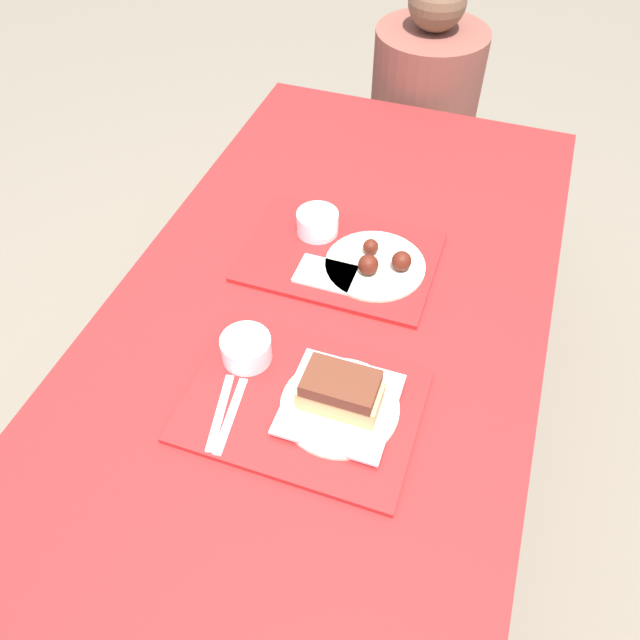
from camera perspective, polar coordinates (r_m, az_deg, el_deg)
name	(u,v)px	position (r m, az deg, el deg)	size (l,w,h in m)	color
ground_plane	(318,491)	(1.98, -0.15, -15.34)	(12.00, 12.00, 0.00)	#706656
picnic_table	(318,351)	(1.39, -0.20, -2.88)	(0.94, 1.90, 0.77)	maroon
picnic_bench_far	(420,175)	(2.45, 9.10, 12.94)	(0.89, 0.28, 0.43)	maroon
tray_near	(302,406)	(1.20, -1.68, -7.87)	(0.44, 0.32, 0.01)	red
tray_far	(340,257)	(1.47, 1.87, 5.76)	(0.44, 0.32, 0.01)	red
bowl_coleslaw_near	(246,347)	(1.25, -6.77, -2.51)	(0.10, 0.10, 0.05)	silver
brisket_sandwich_plate	(340,398)	(1.17, 1.85, -7.10)	(0.23, 0.23, 0.09)	beige
plastic_fork_near	(220,412)	(1.20, -9.10, -8.32)	(0.05, 0.17, 0.00)	white
plastic_knife_near	(231,415)	(1.19, -8.14, -8.63)	(0.04, 0.17, 0.00)	white
condiment_packet	(326,378)	(1.23, 0.52, -5.33)	(0.04, 0.03, 0.01)	teal
bowl_coleslaw_far	(317,222)	(1.51, -0.23, 8.99)	(0.10, 0.10, 0.05)	silver
wings_plate_far	(377,263)	(1.44, 5.26, 5.20)	(0.23, 0.23, 0.06)	beige
napkin_far	(326,274)	(1.42, 0.51, 4.24)	(0.13, 0.09, 0.01)	white
person_seated_across	(425,93)	(2.28, 9.59, 19.81)	(0.37, 0.37, 0.66)	brown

